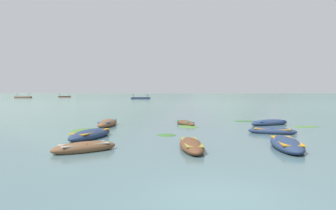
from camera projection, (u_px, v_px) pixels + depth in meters
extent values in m
plane|color=slate|center=(144.00, 93.00, 1502.58)|extent=(6000.00, 6000.00, 0.00)
cone|color=slate|center=(77.00, 56.00, 1930.60)|extent=(1571.26, 1571.26, 451.95)
cone|color=#56665B|center=(237.00, 73.00, 1889.50)|extent=(714.71, 714.71, 244.56)
ellipsoid|color=brown|center=(108.00, 123.00, 26.28)|extent=(1.85, 4.23, 0.71)
cube|color=#28519E|center=(107.00, 121.00, 26.27)|extent=(1.33, 3.05, 0.05)
cube|color=brown|center=(107.00, 120.00, 26.27)|extent=(0.85, 0.21, 0.04)
ellipsoid|color=brown|center=(191.00, 146.00, 15.51)|extent=(1.24, 4.19, 0.61)
cube|color=olive|center=(191.00, 142.00, 15.50)|extent=(0.89, 3.02, 0.05)
cube|color=brown|center=(191.00, 141.00, 15.50)|extent=(0.76, 0.10, 0.04)
ellipsoid|color=navy|center=(90.00, 135.00, 19.34)|extent=(2.87, 4.60, 0.68)
cube|color=orange|center=(90.00, 131.00, 19.33)|extent=(2.06, 3.31, 0.05)
cube|color=navy|center=(90.00, 131.00, 19.33)|extent=(0.93, 0.41, 0.04)
ellipsoid|color=navy|center=(270.00, 123.00, 27.12)|extent=(4.24, 2.73, 0.61)
cube|color=#28519E|center=(270.00, 121.00, 27.11)|extent=(3.05, 1.96, 0.05)
cube|color=navy|center=(270.00, 120.00, 27.11)|extent=(0.39, 0.77, 0.04)
ellipsoid|color=navy|center=(286.00, 144.00, 15.80)|extent=(2.38, 4.77, 0.65)
cube|color=orange|center=(286.00, 141.00, 15.79)|extent=(1.71, 3.43, 0.05)
cube|color=navy|center=(286.00, 140.00, 15.79)|extent=(0.93, 0.29, 0.04)
ellipsoid|color=navy|center=(272.00, 131.00, 21.41)|extent=(3.37, 2.27, 0.55)
cube|color=orange|center=(272.00, 129.00, 21.40)|extent=(2.42, 1.63, 0.05)
cube|color=navy|center=(272.00, 128.00, 21.40)|extent=(0.36, 0.67, 0.04)
ellipsoid|color=brown|center=(185.00, 123.00, 27.26)|extent=(1.79, 3.26, 0.49)
cube|color=#197A56|center=(185.00, 121.00, 27.25)|extent=(1.29, 2.35, 0.05)
cube|color=brown|center=(185.00, 121.00, 27.25)|extent=(0.58, 0.26, 0.04)
ellipsoid|color=brown|center=(84.00, 148.00, 14.90)|extent=(3.28, 2.53, 0.60)
cube|color=#B7B2A3|center=(84.00, 144.00, 14.90)|extent=(2.36, 1.82, 0.05)
cube|color=brown|center=(84.00, 143.00, 14.89)|extent=(0.44, 0.66, 0.04)
cube|color=navy|center=(141.00, 98.00, 136.03)|extent=(8.53, 3.94, 0.90)
cylinder|color=#4C4742|center=(133.00, 96.00, 134.26)|extent=(0.10, 0.10, 1.80)
cylinder|color=#4C4742|center=(133.00, 96.00, 136.67)|extent=(0.10, 0.10, 1.80)
cylinder|color=#4C4742|center=(148.00, 96.00, 135.30)|extent=(0.10, 0.10, 1.80)
cylinder|color=#4C4742|center=(147.00, 96.00, 137.72)|extent=(0.10, 0.10, 1.80)
cube|color=beige|center=(141.00, 94.00, 135.95)|extent=(7.16, 3.31, 0.12)
cube|color=brown|center=(65.00, 97.00, 184.12)|extent=(7.41, 3.98, 0.90)
cylinder|color=#4C4742|center=(60.00, 95.00, 182.38)|extent=(0.10, 0.10, 1.80)
cylinder|color=#4C4742|center=(60.00, 95.00, 184.21)|extent=(0.10, 0.10, 1.80)
cylinder|color=#4C4742|center=(69.00, 95.00, 183.94)|extent=(0.10, 0.10, 1.80)
cylinder|color=#4C4742|center=(69.00, 95.00, 185.77)|extent=(0.10, 0.10, 1.80)
cube|color=beige|center=(65.00, 93.00, 184.04)|extent=(6.23, 3.34, 0.12)
cube|color=brown|center=(23.00, 97.00, 160.36)|extent=(7.85, 3.28, 0.90)
cylinder|color=#4C4742|center=(30.00, 95.00, 161.66)|extent=(0.10, 0.10, 1.80)
cylinder|color=#4C4742|center=(28.00, 95.00, 159.31)|extent=(0.10, 0.10, 1.80)
cylinder|color=#4C4742|center=(18.00, 95.00, 161.33)|extent=(0.10, 0.10, 1.80)
cylinder|color=#4C4742|center=(16.00, 95.00, 158.97)|extent=(0.10, 0.10, 1.80)
cube|color=beige|center=(23.00, 93.00, 160.28)|extent=(6.59, 2.75, 0.12)
ellipsoid|color=#477033|center=(188.00, 127.00, 25.63)|extent=(2.18, 2.66, 0.14)
ellipsoid|color=#38662D|center=(166.00, 135.00, 20.59)|extent=(1.66, 1.68, 0.14)
ellipsoid|color=#477033|center=(82.00, 130.00, 23.19)|extent=(1.99, 3.07, 0.14)
ellipsoid|color=#477033|center=(306.00, 127.00, 25.60)|extent=(2.24, 1.08, 0.14)
ellipsoid|color=#2D5628|center=(247.00, 121.00, 30.44)|extent=(2.71, 1.59, 0.14)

